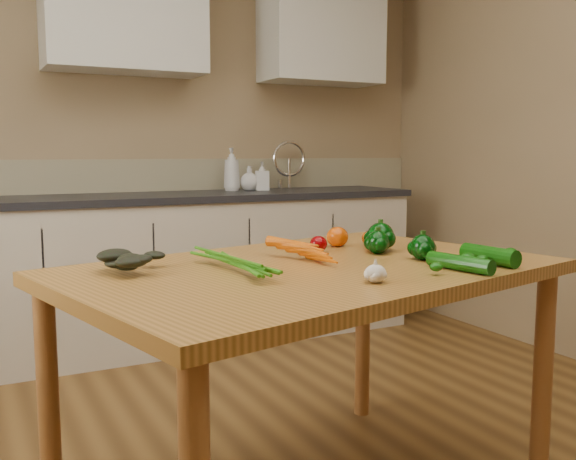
% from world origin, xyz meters
% --- Properties ---
extents(room, '(4.04, 5.04, 2.64)m').
position_xyz_m(room, '(0.00, 0.17, 1.25)').
color(room, brown).
rests_on(room, ground).
extents(counter_run, '(2.84, 0.64, 1.14)m').
position_xyz_m(counter_run, '(0.21, 2.19, 0.46)').
color(counter_run, beige).
rests_on(counter_run, ground).
extents(upper_cabinets, '(2.15, 0.35, 0.70)m').
position_xyz_m(upper_cabinets, '(0.51, 2.32, 1.95)').
color(upper_cabinets, silver).
rests_on(upper_cabinets, room).
extents(table, '(1.66, 1.26, 0.79)m').
position_xyz_m(table, '(-0.04, 0.24, 0.71)').
color(table, '#AE7532').
rests_on(table, ground).
extents(soap_bottle_a, '(0.12, 0.12, 0.27)m').
position_xyz_m(soap_bottle_a, '(0.54, 2.30, 1.04)').
color(soap_bottle_a, silver).
rests_on(soap_bottle_a, counter_run).
extents(soap_bottle_b, '(0.10, 0.11, 0.18)m').
position_xyz_m(soap_bottle_b, '(0.74, 2.26, 0.99)').
color(soap_bottle_b, silver).
rests_on(soap_bottle_b, counter_run).
extents(soap_bottle_c, '(0.14, 0.14, 0.15)m').
position_xyz_m(soap_bottle_c, '(0.66, 2.29, 0.98)').
color(soap_bottle_c, silver).
rests_on(soap_bottle_c, counter_run).
extents(carrot_bunch, '(0.32, 0.27, 0.07)m').
position_xyz_m(carrot_bunch, '(-0.10, 0.30, 0.83)').
color(carrot_bunch, '#DC5C05').
rests_on(carrot_bunch, table).
extents(leafy_greens, '(0.21, 0.19, 0.11)m').
position_xyz_m(leafy_greens, '(-0.53, 0.37, 0.85)').
color(leafy_greens, black).
rests_on(leafy_greens, table).
extents(garlic_bulb, '(0.06, 0.06, 0.05)m').
position_xyz_m(garlic_bulb, '(-0.01, -0.07, 0.82)').
color(garlic_bulb, silver).
rests_on(garlic_bulb, table).
extents(pepper_a, '(0.08, 0.08, 0.08)m').
position_xyz_m(pepper_a, '(0.28, 0.34, 0.83)').
color(pepper_a, black).
rests_on(pepper_a, table).
extents(pepper_b, '(0.10, 0.10, 0.10)m').
position_xyz_m(pepper_b, '(0.33, 0.39, 0.84)').
color(pepper_b, black).
rests_on(pepper_b, table).
extents(pepper_c, '(0.08, 0.08, 0.08)m').
position_xyz_m(pepper_c, '(0.34, 0.16, 0.84)').
color(pepper_c, black).
rests_on(pepper_c, table).
extents(tomato_a, '(0.06, 0.06, 0.06)m').
position_xyz_m(tomato_a, '(0.12, 0.46, 0.82)').
color(tomato_a, '#7F0205').
rests_on(tomato_a, table).
extents(tomato_b, '(0.08, 0.08, 0.07)m').
position_xyz_m(tomato_b, '(0.24, 0.54, 0.83)').
color(tomato_b, '#C64504').
rests_on(tomato_b, table).
extents(tomato_c, '(0.06, 0.06, 0.06)m').
position_xyz_m(tomato_c, '(0.36, 0.50, 0.82)').
color(tomato_c, '#C64504').
rests_on(tomato_c, table).
extents(zucchini_a, '(0.07, 0.20, 0.06)m').
position_xyz_m(zucchini_a, '(0.47, 0.00, 0.82)').
color(zucchini_a, '#094006').
rests_on(zucchini_a, table).
extents(zucchini_b, '(0.09, 0.22, 0.05)m').
position_xyz_m(zucchini_b, '(0.31, -0.04, 0.82)').
color(zucchini_b, '#094006').
rests_on(zucchini_b, table).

